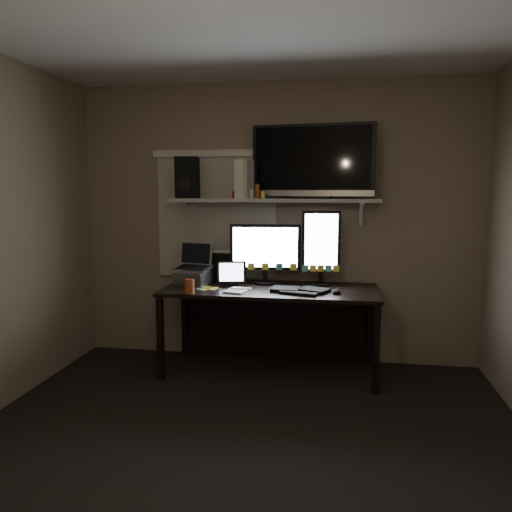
% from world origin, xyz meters
% --- Properties ---
extents(floor, '(3.60, 3.60, 0.00)m').
position_xyz_m(floor, '(0.00, 0.00, 0.00)').
color(floor, black).
rests_on(floor, ground).
extents(ceiling, '(3.60, 3.60, 0.00)m').
position_xyz_m(ceiling, '(0.00, 0.00, 2.50)').
color(ceiling, silver).
rests_on(ceiling, back_wall).
extents(back_wall, '(3.60, 0.00, 3.60)m').
position_xyz_m(back_wall, '(0.00, 1.80, 1.25)').
color(back_wall, '#816E5D').
rests_on(back_wall, floor).
extents(window_blinds, '(1.10, 0.02, 1.10)m').
position_xyz_m(window_blinds, '(-0.55, 1.79, 1.30)').
color(window_blinds, beige).
rests_on(window_blinds, back_wall).
extents(desk, '(1.80, 0.75, 0.73)m').
position_xyz_m(desk, '(0.00, 1.55, 0.55)').
color(desk, black).
rests_on(desk, floor).
extents(wall_shelf, '(1.80, 0.35, 0.03)m').
position_xyz_m(wall_shelf, '(0.00, 1.62, 1.46)').
color(wall_shelf, '#A5A5A0').
rests_on(wall_shelf, back_wall).
extents(monitor_landscape, '(0.62, 0.13, 0.54)m').
position_xyz_m(monitor_landscape, '(-0.07, 1.61, 1.00)').
color(monitor_landscape, black).
rests_on(monitor_landscape, desk).
extents(monitor_portrait, '(0.33, 0.09, 0.66)m').
position_xyz_m(monitor_portrait, '(0.41, 1.62, 1.06)').
color(monitor_portrait, black).
rests_on(monitor_portrait, desk).
extents(keyboard, '(0.50, 0.30, 0.03)m').
position_xyz_m(keyboard, '(0.25, 1.32, 0.74)').
color(keyboard, black).
rests_on(keyboard, desk).
extents(mouse, '(0.07, 0.11, 0.04)m').
position_xyz_m(mouse, '(0.55, 1.29, 0.75)').
color(mouse, black).
rests_on(mouse, desk).
extents(notepad, '(0.21, 0.26, 0.01)m').
position_xyz_m(notepad, '(-0.25, 1.25, 0.74)').
color(notepad, white).
rests_on(notepad, desk).
extents(tablet, '(0.26, 0.15, 0.22)m').
position_xyz_m(tablet, '(-0.34, 1.47, 0.84)').
color(tablet, black).
rests_on(tablet, desk).
extents(file_sorter, '(0.22, 0.11, 0.28)m').
position_xyz_m(file_sorter, '(-0.49, 1.68, 0.87)').
color(file_sorter, black).
rests_on(file_sorter, desk).
extents(laptop, '(0.36, 0.32, 0.36)m').
position_xyz_m(laptop, '(-0.69, 1.48, 0.91)').
color(laptop, '#A3A3A8').
rests_on(laptop, desk).
extents(cup, '(0.10, 0.10, 0.11)m').
position_xyz_m(cup, '(-0.61, 1.11, 0.79)').
color(cup, '#9B3D1C').
rests_on(cup, desk).
extents(sticky_notes, '(0.31, 0.26, 0.00)m').
position_xyz_m(sticky_notes, '(-0.59, 1.34, 0.73)').
color(sticky_notes, '#F9EB43').
rests_on(sticky_notes, desk).
extents(tv, '(1.06, 0.31, 0.63)m').
position_xyz_m(tv, '(0.33, 1.64, 1.79)').
color(tv, black).
rests_on(tv, wall_shelf).
extents(game_console, '(0.15, 0.29, 0.33)m').
position_xyz_m(game_console, '(-0.24, 1.60, 1.64)').
color(game_console, beige).
rests_on(game_console, wall_shelf).
extents(speaker, '(0.23, 0.27, 0.36)m').
position_xyz_m(speaker, '(-0.76, 1.61, 1.66)').
color(speaker, black).
rests_on(speaker, wall_shelf).
extents(bottles, '(0.24, 0.11, 0.15)m').
position_xyz_m(bottles, '(-0.21, 1.58, 1.55)').
color(bottles, '#A50F0C').
rests_on(bottles, wall_shelf).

